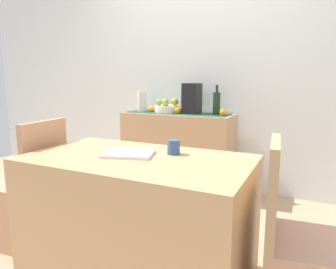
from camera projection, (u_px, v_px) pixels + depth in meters
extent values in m
cube|color=tan|center=(154.00, 229.00, 2.43)|extent=(6.40, 6.40, 0.02)
cube|color=silver|center=(206.00, 63.00, 3.24)|extent=(6.40, 0.06, 2.70)
cube|color=tan|center=(177.00, 151.00, 3.27)|extent=(1.17, 0.42, 0.83)
cube|color=#1D503D|center=(177.00, 113.00, 3.19)|extent=(1.10, 0.32, 0.01)
cylinder|color=white|center=(167.00, 109.00, 3.24)|extent=(0.27, 0.27, 0.07)
sphere|color=#8DB03F|center=(165.00, 102.00, 3.17)|extent=(0.08, 0.08, 0.08)
sphere|color=#8A9F3F|center=(159.00, 102.00, 3.22)|extent=(0.07, 0.07, 0.07)
sphere|color=#99AD2C|center=(175.00, 102.00, 3.19)|extent=(0.08, 0.08, 0.08)
sphere|color=olive|center=(165.00, 102.00, 3.25)|extent=(0.07, 0.07, 0.07)
cylinder|color=#1A3318|center=(217.00, 104.00, 2.99)|extent=(0.07, 0.07, 0.23)
cylinder|color=#1A3318|center=(217.00, 89.00, 2.97)|extent=(0.03, 0.03, 0.07)
cube|color=black|center=(192.00, 99.00, 3.10)|extent=(0.16, 0.18, 0.31)
cylinder|color=silver|center=(142.00, 101.00, 3.36)|extent=(0.10, 0.10, 0.23)
sphere|color=orange|center=(223.00, 113.00, 2.93)|extent=(0.07, 0.07, 0.07)
sphere|color=orange|center=(178.00, 110.00, 3.11)|extent=(0.07, 0.07, 0.07)
sphere|color=orange|center=(151.00, 109.00, 3.27)|extent=(0.07, 0.07, 0.07)
cube|color=tan|center=(138.00, 219.00, 1.77)|extent=(1.27, 0.72, 0.74)
cube|color=white|center=(129.00, 154.00, 1.74)|extent=(0.33, 0.28, 0.02)
cylinder|color=#315484|center=(174.00, 147.00, 1.76)|extent=(0.07, 0.07, 0.08)
cube|color=tan|center=(30.00, 213.00, 2.18)|extent=(0.43, 0.43, 0.45)
cube|color=tan|center=(45.00, 154.00, 2.04)|extent=(0.07, 0.40, 0.45)
cube|color=tan|center=(273.00, 189.00, 1.38)|extent=(0.08, 0.40, 0.45)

